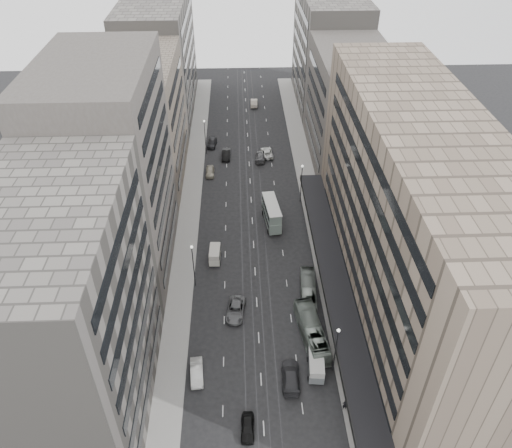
{
  "coord_description": "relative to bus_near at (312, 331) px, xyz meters",
  "views": [
    {
      "loc": [
        -2.23,
        -45.99,
        56.41
      ],
      "look_at": [
        0.33,
        19.61,
        6.36
      ],
      "focal_mm": 35.0,
      "sensor_mm": 36.0,
      "label": 1
    }
  ],
  "objects": [
    {
      "name": "building_right_mid",
      "position": [
        14.01,
        51.44,
        10.44
      ],
      "size": [
        15.0,
        28.0,
        24.0
      ],
      "primitive_type": "cube",
      "color": "#47423E",
      "rests_on": "ground"
    },
    {
      "name": "sedan_0",
      "position": [
        -9.44,
        -13.79,
        -0.86
      ],
      "size": [
        1.79,
        4.13,
        1.39
      ],
      "primitive_type": "imported",
      "rotation": [
        0.0,
        0.0,
        -0.04
      ],
      "color": "black",
      "rests_on": "ground"
    },
    {
      "name": "building_right_far",
      "position": [
        14.01,
        81.44,
        12.44
      ],
      "size": [
        15.0,
        32.0,
        28.0
      ],
      "primitive_type": "cube",
      "color": "slate",
      "rests_on": "ground"
    },
    {
      "name": "sedan_1",
      "position": [
        -15.99,
        -5.71,
        -0.79
      ],
      "size": [
        2.0,
        4.76,
        1.53
      ],
      "primitive_type": "imported",
      "rotation": [
        0.0,
        0.0,
        0.08
      ],
      "color": "silver",
      "rests_on": "ground"
    },
    {
      "name": "building_left_c",
      "position": [
        -28.99,
        45.44,
        10.94
      ],
      "size": [
        15.0,
        28.0,
        25.0
      ],
      "primitive_type": "cube",
      "color": "#6B6053",
      "rests_on": "ground"
    },
    {
      "name": "lamp_right_near",
      "position": [
        2.21,
        -5.56,
        3.65
      ],
      "size": [
        0.44,
        0.44,
        8.32
      ],
      "color": "#262628",
      "rests_on": "ground"
    },
    {
      "name": "pedestrian",
      "position": [
        2.71,
        -11.41,
        -0.52
      ],
      "size": [
        0.65,
        0.43,
        1.76
      ],
      "primitive_type": "imported",
      "rotation": [
        0.0,
        0.0,
        3.15
      ],
      "color": "black",
      "rests_on": "sidewalk_right"
    },
    {
      "name": "sidewalk_right",
      "position": [
        4.51,
        36.94,
        -1.48
      ],
      "size": [
        4.0,
        125.0,
        0.15
      ],
      "primitive_type": "cube",
      "color": "gray",
      "rests_on": "ground"
    },
    {
      "name": "building_left_a",
      "position": [
        -28.99,
        -8.56,
        13.44
      ],
      "size": [
        15.0,
        28.0,
        30.0
      ],
      "primitive_type": "cube",
      "color": "slate",
      "rests_on": "ground"
    },
    {
      "name": "sedan_9",
      "position": [
        -5.29,
        80.44,
        -0.71
      ],
      "size": [
        1.96,
        5.2,
        1.69
      ],
      "primitive_type": "imported",
      "rotation": [
        0.0,
        0.0,
        3.11
      ],
      "color": "#BDAF9C",
      "rests_on": "ground"
    },
    {
      "name": "ground",
      "position": [
        -7.49,
        -0.56,
        -1.56
      ],
      "size": [
        220.0,
        220.0,
        0.0
      ],
      "primitive_type": "plane",
      "color": "black",
      "rests_on": "ground"
    },
    {
      "name": "panel_van",
      "position": [
        -14.18,
        17.48,
        -0.21
      ],
      "size": [
        2.05,
        3.96,
        2.45
      ],
      "rotation": [
        0.0,
        0.0,
        -0.04
      ],
      "color": "beige",
      "rests_on": "ground"
    },
    {
      "name": "sedan_2",
      "position": [
        -10.76,
        5.23,
        -0.77
      ],
      "size": [
        3.34,
        5.94,
        1.57
      ],
      "primitive_type": "imported",
      "rotation": [
        0.0,
        0.0,
        -0.13
      ],
      "color": "#5B5C5E",
      "rests_on": "ground"
    },
    {
      "name": "sedan_8",
      "position": [
        -15.99,
        58.22,
        -0.71
      ],
      "size": [
        2.55,
        5.15,
        1.69
      ],
      "primitive_type": "imported",
      "rotation": [
        0.0,
        0.0,
        -0.12
      ],
      "color": "#252628",
      "rests_on": "ground"
    },
    {
      "name": "lamp_left_far",
      "position": [
        -17.19,
        54.44,
        3.65
      ],
      "size": [
        0.44,
        0.44,
        8.32
      ],
      "color": "#262628",
      "rests_on": "ground"
    },
    {
      "name": "sidewalk_left",
      "position": [
        -19.49,
        36.94,
        -1.48
      ],
      "size": [
        4.0,
        125.0,
        0.15
      ],
      "primitive_type": "cube",
      "color": "gray",
      "rests_on": "ground"
    },
    {
      "name": "lamp_right_far",
      "position": [
        2.21,
        34.44,
        3.65
      ],
      "size": [
        0.44,
        0.44,
        8.32
      ],
      "color": "#262628",
      "rests_on": "ground"
    },
    {
      "name": "department_store",
      "position": [
        13.97,
        7.44,
        13.39
      ],
      "size": [
        19.2,
        60.0,
        30.0
      ],
      "color": "gray",
      "rests_on": "ground"
    },
    {
      "name": "sedan_4",
      "position": [
        -15.99,
        45.29,
        -0.79
      ],
      "size": [
        1.84,
        4.49,
        1.52
      ],
      "primitive_type": "imported",
      "rotation": [
        0.0,
        0.0,
        0.01
      ],
      "color": "#A69E89",
      "rests_on": "ground"
    },
    {
      "name": "building_left_d",
      "position": [
        -28.99,
        78.44,
        12.44
      ],
      "size": [
        15.0,
        38.0,
        28.0
      ],
      "primitive_type": "cube",
      "color": "slate",
      "rests_on": "ground"
    },
    {
      "name": "sedan_6",
      "position": [
        -3.39,
        53.08,
        -0.8
      ],
      "size": [
        2.84,
        5.59,
        1.51
      ],
      "primitive_type": "imported",
      "rotation": [
        0.0,
        0.0,
        3.2
      ],
      "color": "white",
      "rests_on": "ground"
    },
    {
      "name": "vw_microbus",
      "position": [
        -0.11,
        -5.56,
        -0.14
      ],
      "size": [
        2.51,
        4.88,
        2.55
      ],
      "rotation": [
        0.0,
        0.0,
        -0.09
      ],
      "color": "slate",
      "rests_on": "ground"
    },
    {
      "name": "building_left_b",
      "position": [
        -28.99,
        18.44,
        15.44
      ],
      "size": [
        15.0,
        26.0,
        34.0
      ],
      "primitive_type": "cube",
      "color": "#47423E",
      "rests_on": "ground"
    },
    {
      "name": "bus_near",
      "position": [
        0.0,
        0.0,
        0.0
      ],
      "size": [
        4.14,
        11.43,
        3.11
      ],
      "primitive_type": "imported",
      "rotation": [
        0.0,
        0.0,
        3.28
      ],
      "color": "gray",
      "rests_on": "ground"
    },
    {
      "name": "bus_far",
      "position": [
        0.51,
        8.1,
        -0.23
      ],
      "size": [
        3.02,
        9.67,
        2.65
      ],
      "primitive_type": "imported",
      "rotation": [
        0.0,
        0.0,
        3.06
      ],
      "color": "gray",
      "rests_on": "ground"
    },
    {
      "name": "sedan_5",
      "position": [
        -12.6,
        52.43,
        -0.72
      ],
      "size": [
        1.95,
        5.12,
        1.67
      ],
      "primitive_type": "imported",
      "rotation": [
        0.0,
        0.0,
        -0.04
      ],
      "color": "black",
      "rests_on": "ground"
    },
    {
      "name": "sedan_3",
      "position": [
        -3.59,
        -6.9,
        -0.7
      ],
      "size": [
        2.71,
        6.04,
        1.72
      ],
      "primitive_type": "imported",
      "rotation": [
        0.0,
        0.0,
        3.09
      ],
      "color": "#29292C",
      "rests_on": "ground"
    },
    {
      "name": "lamp_left_near",
      "position": [
        -17.19,
        11.44,
        3.65
      ],
      "size": [
        0.44,
        0.44,
        8.32
      ],
      "color": "#262628",
      "rests_on": "ground"
    },
    {
      "name": "sedan_7",
      "position": [
        -4.88,
        51.29,
        -0.76
      ],
      "size": [
        2.68,
        5.65,
        1.59
      ],
      "primitive_type": "imported",
      "rotation": [
        0.0,
        0.0,
        3.06
      ],
      "color": "#515153",
      "rests_on": "ground"
    },
    {
      "name": "double_decker",
      "position": [
        -3.94,
        27.45,
        0.86
      ],
      "size": [
        3.32,
        8.41,
        4.48
      ],
      "rotation": [
        0.0,
        0.0,
        0.12
      ],
      "color": "slate",
      "rests_on": "ground"
    }
  ]
}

